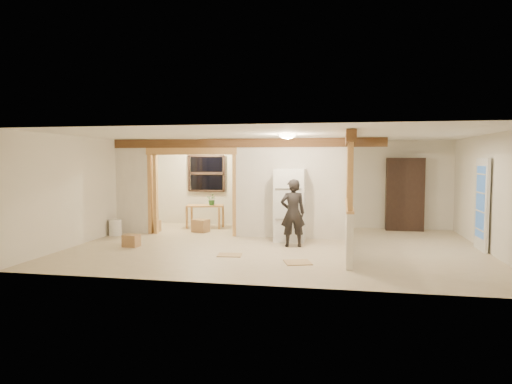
% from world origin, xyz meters
% --- Properties ---
extents(floor, '(9.00, 6.50, 0.01)m').
position_xyz_m(floor, '(0.00, 0.00, -0.01)').
color(floor, beige).
rests_on(floor, ground).
extents(ceiling, '(9.00, 6.50, 0.01)m').
position_xyz_m(ceiling, '(0.00, 0.00, 2.50)').
color(ceiling, white).
extents(wall_back, '(9.00, 0.01, 2.50)m').
position_xyz_m(wall_back, '(0.00, 3.25, 1.25)').
color(wall_back, silver).
rests_on(wall_back, floor).
extents(wall_front, '(9.00, 0.01, 2.50)m').
position_xyz_m(wall_front, '(0.00, -3.25, 1.25)').
color(wall_front, silver).
rests_on(wall_front, floor).
extents(wall_left, '(0.01, 6.50, 2.50)m').
position_xyz_m(wall_left, '(-4.50, 0.00, 1.25)').
color(wall_left, silver).
rests_on(wall_left, floor).
extents(wall_right, '(0.01, 6.50, 2.50)m').
position_xyz_m(wall_right, '(4.50, 0.00, 1.25)').
color(wall_right, silver).
rests_on(wall_right, floor).
extents(partition_left_stub, '(0.90, 0.12, 2.50)m').
position_xyz_m(partition_left_stub, '(-4.05, 1.20, 1.25)').
color(partition_left_stub, silver).
rests_on(partition_left_stub, floor).
extents(partition_center, '(2.80, 0.12, 2.50)m').
position_xyz_m(partition_center, '(0.20, 1.20, 1.25)').
color(partition_center, silver).
rests_on(partition_center, floor).
extents(doorway_frame, '(2.46, 0.14, 2.20)m').
position_xyz_m(doorway_frame, '(-2.40, 1.20, 1.10)').
color(doorway_frame, tan).
rests_on(doorway_frame, floor).
extents(header_beam_back, '(7.00, 0.18, 0.22)m').
position_xyz_m(header_beam_back, '(-1.00, 1.20, 2.38)').
color(header_beam_back, brown).
rests_on(header_beam_back, ceiling).
extents(header_beam_right, '(0.18, 3.30, 0.22)m').
position_xyz_m(header_beam_right, '(1.60, -0.40, 2.38)').
color(header_beam_right, brown).
rests_on(header_beam_right, ceiling).
extents(pony_wall, '(0.12, 3.20, 1.00)m').
position_xyz_m(pony_wall, '(1.60, -0.40, 0.50)').
color(pony_wall, silver).
rests_on(pony_wall, floor).
extents(stud_partition, '(0.14, 3.20, 1.32)m').
position_xyz_m(stud_partition, '(1.60, -0.40, 1.66)').
color(stud_partition, tan).
rests_on(stud_partition, pony_wall).
extents(window_back, '(1.12, 0.10, 1.10)m').
position_xyz_m(window_back, '(-2.60, 3.17, 1.55)').
color(window_back, black).
rests_on(window_back, wall_back).
extents(french_door, '(0.12, 0.86, 2.00)m').
position_xyz_m(french_door, '(4.42, 0.40, 1.00)').
color(french_door, white).
rests_on(french_door, floor).
extents(ceiling_dome_main, '(0.36, 0.36, 0.16)m').
position_xyz_m(ceiling_dome_main, '(0.30, -0.50, 2.48)').
color(ceiling_dome_main, '#FFEABF').
rests_on(ceiling_dome_main, ceiling).
extents(ceiling_dome_util, '(0.32, 0.32, 0.14)m').
position_xyz_m(ceiling_dome_util, '(-2.50, 2.30, 2.48)').
color(ceiling_dome_util, '#FFEABF').
rests_on(ceiling_dome_util, ceiling).
extents(hanging_bulb, '(0.07, 0.07, 0.07)m').
position_xyz_m(hanging_bulb, '(-2.00, 1.60, 2.18)').
color(hanging_bulb, '#FFD88C').
rests_on(hanging_bulb, ceiling).
extents(refrigerator, '(0.72, 0.70, 1.74)m').
position_xyz_m(refrigerator, '(0.22, 0.79, 0.87)').
color(refrigerator, white).
rests_on(refrigerator, floor).
extents(woman, '(0.63, 0.49, 1.53)m').
position_xyz_m(woman, '(0.37, 0.03, 0.77)').
color(woman, black).
rests_on(woman, floor).
extents(work_table, '(1.13, 0.73, 0.66)m').
position_xyz_m(work_table, '(-2.43, 2.46, 0.33)').
color(work_table, tan).
rests_on(work_table, floor).
extents(potted_plant, '(0.37, 0.34, 0.33)m').
position_xyz_m(potted_plant, '(-2.21, 2.45, 0.82)').
color(potted_plant, '#245D28').
rests_on(potted_plant, work_table).
extents(shop_vac, '(0.48, 0.48, 0.54)m').
position_xyz_m(shop_vac, '(-4.20, 1.86, 0.27)').
color(shop_vac, '#B40D08').
rests_on(shop_vac, floor).
extents(bookshelf, '(1.01, 0.34, 2.01)m').
position_xyz_m(bookshelf, '(3.16, 3.01, 1.01)').
color(bookshelf, black).
rests_on(bookshelf, floor).
extents(bucket, '(0.36, 0.36, 0.41)m').
position_xyz_m(bucket, '(-4.31, 0.69, 0.21)').
color(bucket, silver).
rests_on(bucket, floor).
extents(box_util_a, '(0.48, 0.44, 0.34)m').
position_xyz_m(box_util_a, '(-2.32, 1.67, 0.17)').
color(box_util_a, '#A97E52').
rests_on(box_util_a, floor).
extents(box_util_b, '(0.36, 0.36, 0.31)m').
position_xyz_m(box_util_b, '(-3.60, 1.45, 0.15)').
color(box_util_b, '#A97E52').
rests_on(box_util_b, floor).
extents(box_front, '(0.36, 0.30, 0.27)m').
position_xyz_m(box_front, '(-3.21, -0.65, 0.14)').
color(box_front, '#A97E52').
rests_on(box_front, floor).
extents(floor_panel_near, '(0.60, 0.60, 0.02)m').
position_xyz_m(floor_panel_near, '(0.64, -1.57, 0.01)').
color(floor_panel_near, tan).
rests_on(floor_panel_near, floor).
extents(floor_panel_far, '(0.53, 0.45, 0.02)m').
position_xyz_m(floor_panel_far, '(-0.80, -1.15, 0.01)').
color(floor_panel_far, tan).
rests_on(floor_panel_far, floor).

